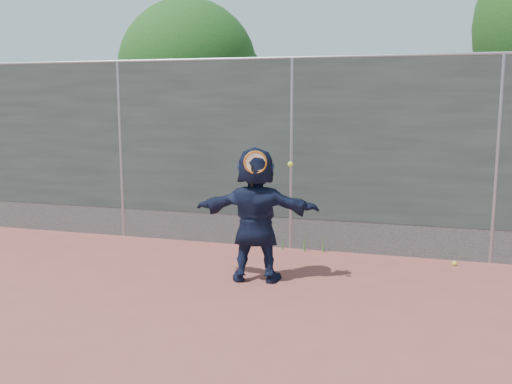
# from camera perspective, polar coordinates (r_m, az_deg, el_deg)

# --- Properties ---
(ground) EXTENTS (80.00, 80.00, 0.00)m
(ground) POSITION_cam_1_polar(r_m,az_deg,el_deg) (6.06, -4.13, -13.75)
(ground) COLOR #9E4C42
(ground) RESTS_ON ground
(player) EXTENTS (1.71, 0.77, 1.77)m
(player) POSITION_cam_1_polar(r_m,az_deg,el_deg) (7.44, 0.00, -2.25)
(player) COLOR #131A35
(player) RESTS_ON ground
(ball_ground) EXTENTS (0.07, 0.07, 0.07)m
(ball_ground) POSITION_cam_1_polar(r_m,az_deg,el_deg) (8.76, 19.23, -6.75)
(ball_ground) COLOR #CBEB34
(ball_ground) RESTS_ON ground
(fence) EXTENTS (20.00, 0.06, 3.03)m
(fence) POSITION_cam_1_polar(r_m,az_deg,el_deg) (8.98, 3.57, 4.20)
(fence) COLOR #38423D
(fence) RESTS_ON ground
(swing_action) EXTENTS (0.61, 0.15, 0.51)m
(swing_action) POSITION_cam_1_polar(r_m,az_deg,el_deg) (7.12, 0.27, 2.82)
(swing_action) COLOR #CB6513
(swing_action) RESTS_ON ground
(tree_left) EXTENTS (3.15, 3.00, 4.53)m
(tree_left) POSITION_cam_1_polar(r_m,az_deg,el_deg) (12.74, -6.06, 11.74)
(tree_left) COLOR #382314
(tree_left) RESTS_ON ground
(weed_clump) EXTENTS (0.68, 0.07, 0.30)m
(weed_clump) POSITION_cam_1_polar(r_m,az_deg,el_deg) (9.05, 5.15, -5.09)
(weed_clump) COLOR #387226
(weed_clump) RESTS_ON ground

